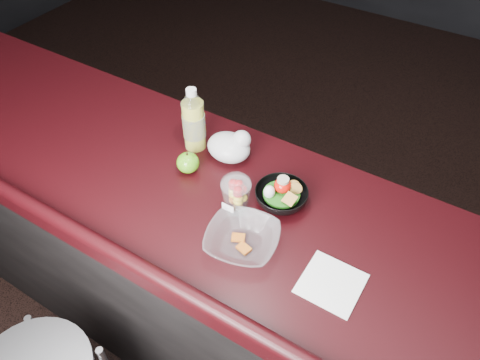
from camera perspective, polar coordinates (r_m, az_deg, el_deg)
name	(u,v)px	position (r m, az deg, el deg)	size (l,w,h in m)	color
counter	(237,291)	(1.89, -0.31, -13.34)	(4.06, 0.71, 1.02)	black
lemonade_bottle	(194,123)	(1.63, -5.64, 6.88)	(0.08, 0.08, 0.24)	gold
fruit_cup	(236,193)	(1.42, -0.49, -1.63)	(0.10, 0.10, 0.13)	white
green_apple	(188,163)	(1.58, -6.37, 2.11)	(0.08, 0.08, 0.08)	#35860F
plastic_bag	(230,146)	(1.61, -1.18, 4.13)	(0.16, 0.13, 0.11)	silver
snack_bowl	(281,195)	(1.47, 5.02, -1.87)	(0.17, 0.17, 0.09)	black
takeout_bowl	(242,240)	(1.36, 0.27, -7.28)	(0.25, 0.25, 0.05)	silver
paper_napkin	(331,283)	(1.33, 11.07, -12.26)	(0.16, 0.16, 0.00)	white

